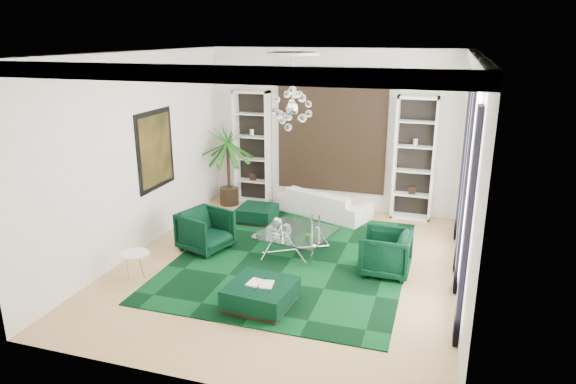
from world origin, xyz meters
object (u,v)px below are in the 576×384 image
(armchair_left, at_px, (205,231))
(coffee_table, at_px, (296,243))
(side_table, at_px, (136,266))
(ottoman_side, at_px, (257,214))
(palm, at_px, (228,154))
(ottoman_front, at_px, (261,295))
(armchair_right, at_px, (386,253))
(sofa, at_px, (324,203))

(armchair_left, bearing_deg, coffee_table, -60.68)
(side_table, bearing_deg, armchair_left, 68.20)
(ottoman_side, bearing_deg, palm, 139.18)
(ottoman_front, bearing_deg, side_table, 174.05)
(coffee_table, bearing_deg, ottoman_front, -88.64)
(side_table, height_order, palm, palm)
(armchair_left, xyz_separation_m, armchair_right, (3.50, -0.00, -0.01))
(sofa, bearing_deg, palm, 17.61)
(ottoman_front, bearing_deg, armchair_right, 45.83)
(ottoman_front, relative_size, palm, 0.38)
(ottoman_side, distance_m, ottoman_front, 3.82)
(side_table, bearing_deg, sofa, 60.48)
(sofa, bearing_deg, coffee_table, 109.94)
(sofa, distance_m, side_table, 4.77)
(palm, bearing_deg, ottoman_side, -40.82)
(sofa, distance_m, armchair_left, 3.18)
(armchair_right, bearing_deg, coffee_table, -100.15)
(ottoman_front, height_order, side_table, side_table)
(armchair_right, xyz_separation_m, palm, (-4.20, 2.75, 0.89))
(armchair_left, height_order, armchair_right, armchair_left)
(armchair_left, xyz_separation_m, coffee_table, (1.75, 0.35, -0.18))
(sofa, relative_size, side_table, 4.45)
(side_table, bearing_deg, ottoman_side, 73.14)
(armchair_right, distance_m, ottoman_front, 2.45)
(coffee_table, relative_size, ottoman_front, 1.34)
(armchair_left, relative_size, armchair_right, 1.02)
(armchair_right, xyz_separation_m, ottoman_front, (-1.70, -1.75, -0.20))
(armchair_right, bearing_deg, sofa, -145.40)
(armchair_right, height_order, coffee_table, armchair_right)
(sofa, xyz_separation_m, ottoman_side, (-1.35, -0.85, -0.14))
(sofa, relative_size, ottoman_side, 2.72)
(side_table, bearing_deg, armchair_right, 20.10)
(armchair_left, height_order, palm, palm)
(ottoman_side, distance_m, side_table, 3.45)
(coffee_table, bearing_deg, ottoman_side, 132.95)
(armchair_right, xyz_separation_m, side_table, (-4.10, -1.50, -0.16))
(palm, bearing_deg, sofa, -2.34)
(armchair_left, relative_size, palm, 0.34)
(armchair_left, bearing_deg, palm, 32.29)
(armchair_left, xyz_separation_m, side_table, (-0.60, -1.50, -0.17))
(sofa, xyz_separation_m, ottoman_front, (0.05, -4.40, -0.12))
(ottoman_side, height_order, side_table, side_table)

